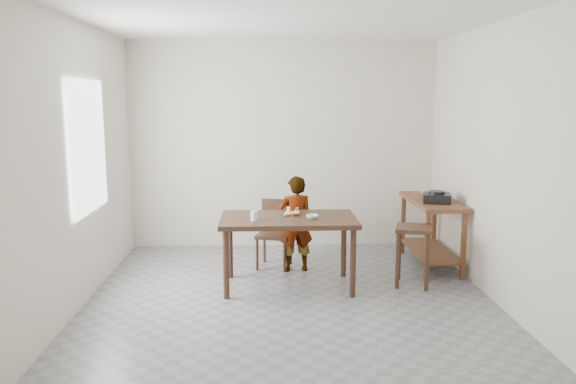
{
  "coord_description": "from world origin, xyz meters",
  "views": [
    {
      "loc": [
        -0.24,
        -5.38,
        1.98
      ],
      "look_at": [
        0.0,
        0.4,
        1.0
      ],
      "focal_mm": 35.0,
      "sensor_mm": 36.0,
      "label": 1
    }
  ],
  "objects_px": {
    "prep_counter": "(431,232)",
    "dining_chair": "(274,235)",
    "child": "(295,224)",
    "dining_table": "(288,252)",
    "stool": "(413,256)"
  },
  "relations": [
    {
      "from": "dining_table",
      "to": "dining_chair",
      "type": "height_order",
      "value": "dining_chair"
    },
    {
      "from": "child",
      "to": "dining_chair",
      "type": "relative_size",
      "value": 1.41
    },
    {
      "from": "prep_counter",
      "to": "child",
      "type": "bearing_deg",
      "value": -175.39
    },
    {
      "from": "prep_counter",
      "to": "dining_chair",
      "type": "bearing_deg",
      "value": 179.9
    },
    {
      "from": "dining_chair",
      "to": "child",
      "type": "bearing_deg",
      "value": -13.73
    },
    {
      "from": "dining_table",
      "to": "child",
      "type": "bearing_deg",
      "value": 79.57
    },
    {
      "from": "dining_table",
      "to": "child",
      "type": "xyz_separation_m",
      "value": [
        0.1,
        0.57,
        0.18
      ]
    },
    {
      "from": "dining_chair",
      "to": "dining_table",
      "type": "bearing_deg",
      "value": -63.77
    },
    {
      "from": "dining_table",
      "to": "stool",
      "type": "relative_size",
      "value": 2.19
    },
    {
      "from": "child",
      "to": "dining_chair",
      "type": "bearing_deg",
      "value": -36.98
    },
    {
      "from": "child",
      "to": "prep_counter",
      "type": "bearing_deg",
      "value": 176.57
    },
    {
      "from": "dining_table",
      "to": "dining_chair",
      "type": "distance_m",
      "value": 0.72
    },
    {
      "from": "dining_table",
      "to": "dining_chair",
      "type": "relative_size",
      "value": 1.78
    },
    {
      "from": "prep_counter",
      "to": "dining_chair",
      "type": "xyz_separation_m",
      "value": [
        -1.86,
        0.0,
        -0.01
      ]
    },
    {
      "from": "dining_table",
      "to": "stool",
      "type": "xyz_separation_m",
      "value": [
        1.32,
        -0.0,
        -0.05
      ]
    }
  ]
}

